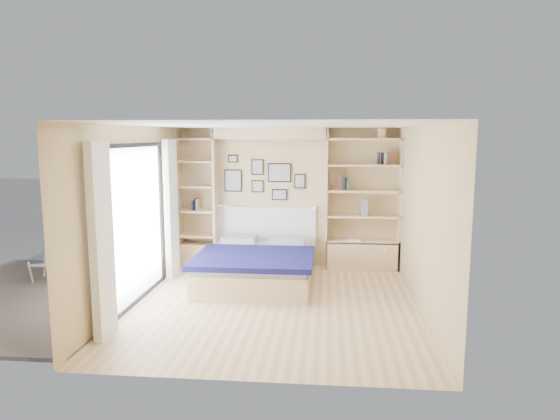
# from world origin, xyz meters

# --- Properties ---
(ground) EXTENTS (4.50, 4.50, 0.00)m
(ground) POSITION_xyz_m (0.00, 0.00, 0.00)
(ground) COLOR #DCBA8A
(ground) RESTS_ON ground
(room_shell) EXTENTS (4.50, 4.50, 4.50)m
(room_shell) POSITION_xyz_m (-0.39, 1.52, 1.08)
(room_shell) COLOR tan
(room_shell) RESTS_ON ground
(bed) EXTENTS (1.82, 2.32, 1.07)m
(bed) POSITION_xyz_m (-0.39, 1.05, 0.28)
(bed) COLOR tan
(bed) RESTS_ON ground
(photo_gallery) EXTENTS (1.48, 0.02, 0.82)m
(photo_gallery) POSITION_xyz_m (-0.45, 2.22, 1.60)
(photo_gallery) COLOR black
(photo_gallery) RESTS_ON ground
(reading_lamps) EXTENTS (1.92, 0.12, 0.15)m
(reading_lamps) POSITION_xyz_m (-0.30, 2.00, 1.10)
(reading_lamps) COLOR silver
(reading_lamps) RESTS_ON ground
(shelf_decor) EXTENTS (3.51, 0.23, 2.03)m
(shelf_decor) POSITION_xyz_m (1.10, 2.07, 1.69)
(shelf_decor) COLOR #A51E1E
(shelf_decor) RESTS_ON ground
(deck) EXTENTS (3.20, 4.00, 0.05)m
(deck) POSITION_xyz_m (-3.60, 0.00, 0.00)
(deck) COLOR brown
(deck) RESTS_ON ground
(deck_chair) EXTENTS (0.55, 0.83, 0.79)m
(deck_chair) POSITION_xyz_m (-3.78, 0.94, 0.38)
(deck_chair) COLOR tan
(deck_chair) RESTS_ON ground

